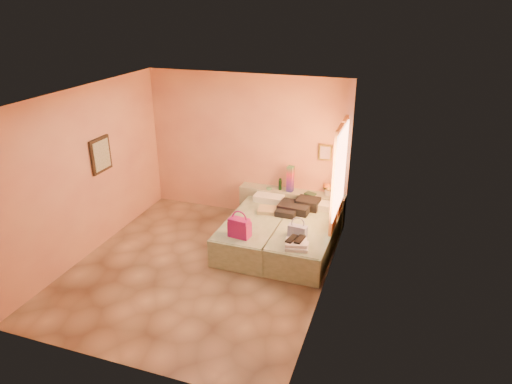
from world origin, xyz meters
TOP-DOWN VIEW (x-y plane):
  - ground at (0.00, 0.00)m, footprint 4.50×4.50m
  - room_walls at (0.21, 0.57)m, footprint 4.02×4.51m
  - headboard_ledge at (0.98, 2.10)m, footprint 2.05×0.30m
  - bed_left at (0.60, 1.05)m, footprint 0.93×2.01m
  - bed_right at (1.50, 1.05)m, footprint 0.93×2.01m
  - water_bottle at (0.74, 2.09)m, footprint 0.08×0.08m
  - rainbow_box at (0.94, 2.08)m, footprint 0.13×0.13m
  - small_dish at (0.53, 2.04)m, footprint 0.13×0.13m
  - green_book at (1.35, 2.03)m, footprint 0.23×0.20m
  - flower_vase at (1.66, 2.13)m, footprint 0.26×0.26m
  - magenta_handbag at (0.56, 0.35)m, footprint 0.37×0.24m
  - khaki_garment at (0.74, 1.37)m, footprint 0.44×0.37m
  - clothes_pile at (1.22, 1.56)m, footprint 0.64×0.64m
  - blue_handbag at (1.45, 0.65)m, footprint 0.31×0.16m
  - towel_stack at (1.53, 0.29)m, footprint 0.40×0.36m
  - sandal_pair at (1.49, 0.34)m, footprint 0.26×0.31m

SIDE VIEW (x-z plane):
  - ground at x=0.00m, z-range 0.00..0.00m
  - bed_left at x=0.60m, z-range 0.00..0.50m
  - bed_right at x=1.50m, z-range 0.00..0.50m
  - headboard_ledge at x=0.98m, z-range 0.00..0.65m
  - khaki_garment at x=0.74m, z-range 0.50..0.57m
  - towel_stack at x=1.53m, z-range 0.50..0.60m
  - clothes_pile at x=1.22m, z-range 0.50..0.68m
  - blue_handbag at x=1.45m, z-range 0.50..0.70m
  - sandal_pair at x=1.49m, z-range 0.60..0.63m
  - magenta_handbag at x=0.56m, z-range 0.50..0.83m
  - small_dish at x=0.53m, z-range 0.65..0.68m
  - green_book at x=1.35m, z-range 0.65..0.68m
  - water_bottle at x=0.74m, z-range 0.65..0.87m
  - flower_vase at x=1.66m, z-range 0.65..0.92m
  - rainbow_box at x=0.94m, z-range 0.65..1.15m
  - room_walls at x=0.21m, z-range 0.38..3.19m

